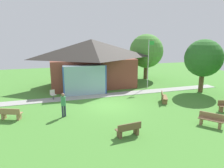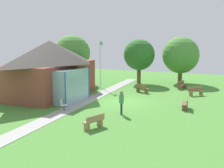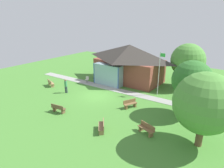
% 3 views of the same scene
% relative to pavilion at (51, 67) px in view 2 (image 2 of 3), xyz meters
% --- Properties ---
extents(ground_plane, '(44.00, 44.00, 0.00)m').
position_rel_pavilion_xyz_m(ground_plane, '(0.17, -6.97, -2.72)').
color(ground_plane, '#478433').
extents(pavilion, '(9.95, 6.78, 5.20)m').
position_rel_pavilion_xyz_m(pavilion, '(0.00, 0.00, 0.00)').
color(pavilion, brown).
rests_on(pavilion, ground_plane).
extents(footpath, '(25.69, 1.97, 0.03)m').
position_rel_pavilion_xyz_m(footpath, '(0.17, -4.03, -2.70)').
color(footpath, '#999993').
rests_on(footpath, ground_plane).
extents(flagpole, '(0.64, 0.08, 5.17)m').
position_rel_pavilion_xyz_m(flagpole, '(5.71, -2.44, 0.15)').
color(flagpole, silver).
rests_on(flagpole, ground_plane).
extents(bench_front_right, '(1.30, 1.44, 0.84)m').
position_rel_pavilion_xyz_m(bench_front_right, '(5.34, -12.61, -2.32)').
color(bench_front_right, olive).
rests_on(bench_front_right, ground_plane).
extents(bench_front_center, '(1.55, 0.65, 0.84)m').
position_rel_pavilion_xyz_m(bench_front_center, '(-0.22, -12.48, -2.32)').
color(bench_front_center, brown).
rests_on(bench_front_center, ground_plane).
extents(bench_mid_left, '(1.56, 0.95, 0.84)m').
position_rel_pavilion_xyz_m(bench_mid_left, '(-7.16, -7.95, -2.32)').
color(bench_mid_left, '#9E7A51').
rests_on(bench_mid_left, ground_plane).
extents(bench_mid_right, '(1.02, 1.55, 0.84)m').
position_rel_pavilion_xyz_m(bench_mid_right, '(4.90, -7.41, -2.32)').
color(bench_mid_right, brown).
rests_on(bench_mid_right, ground_plane).
extents(bench_lawn_far_right, '(1.56, 0.86, 0.84)m').
position_rel_pavilion_xyz_m(bench_lawn_far_right, '(8.47, -10.79, -2.32)').
color(bench_lawn_far_right, brown).
rests_on(bench_lawn_far_right, ground_plane).
extents(patio_chair_west, '(0.56, 0.56, 0.86)m').
position_rel_pavilion_xyz_m(patio_chair_west, '(-4.30, -3.95, -2.30)').
color(patio_chair_west, beige).
rests_on(patio_chair_west, ground_plane).
extents(visitor_strolling_lawn, '(0.34, 0.34, 1.74)m').
position_rel_pavilion_xyz_m(visitor_strolling_lawn, '(-3.61, -8.42, -1.70)').
color(visitor_strolling_lawn, '#2D3347').
rests_on(visitor_strolling_lawn, ground_plane).
extents(tree_far_east, '(4.35, 4.35, 5.55)m').
position_rel_pavilion_xyz_m(tree_far_east, '(12.28, -9.94, 0.65)').
color(tree_far_east, brown).
rests_on(tree_far_east, ground_plane).
extents(tree_behind_pavilion_right, '(4.29, 4.29, 5.75)m').
position_rel_pavilion_xyz_m(tree_behind_pavilion_right, '(7.52, 2.09, 0.87)').
color(tree_behind_pavilion_right, brown).
rests_on(tree_behind_pavilion_right, ground_plane).
extents(tree_east_hedge, '(3.67, 3.67, 5.28)m').
position_rel_pavilion_xyz_m(tree_east_hedge, '(10.17, -5.44, 0.71)').
color(tree_east_hedge, brown).
rests_on(tree_east_hedge, ground_plane).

